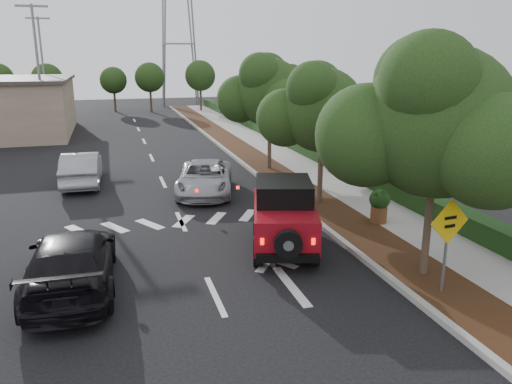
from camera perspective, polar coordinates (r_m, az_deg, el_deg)
name	(u,v)px	position (r m, az deg, el deg)	size (l,w,h in m)	color
ground	(215,296)	(12.70, -4.67, -11.78)	(120.00, 120.00, 0.00)	black
curb	(256,174)	(24.74, 0.04, 2.05)	(0.20, 70.00, 0.15)	#9E9B93
planting_strip	(275,173)	(25.03, 2.23, 2.16)	(1.80, 70.00, 0.12)	black
sidewalk	(311,171)	(25.69, 6.26, 2.42)	(2.00, 70.00, 0.12)	gray
hedge	(336,163)	(26.18, 9.12, 3.33)	(0.80, 70.00, 0.80)	black
transmission_tower	(181,106)	(59.93, -8.56, 9.69)	(7.00, 4.00, 28.00)	slate
street_tree_near	(423,277)	(14.37, 18.50, -9.21)	(3.80, 3.80, 5.92)	black
street_tree_mid	(319,205)	(20.09, 7.23, -1.47)	(3.20, 3.20, 5.32)	black
street_tree_far	(269,170)	(25.97, 1.53, 2.52)	(3.40, 3.40, 5.62)	black
light_pole_a	(47,141)	(37.78, -22.81, 5.39)	(2.00, 0.22, 9.00)	slate
light_pole_b	(49,121)	(49.71, -22.59, 7.55)	(2.00, 0.22, 9.00)	slate
red_jeep	(283,214)	(15.38, 3.15, -2.50)	(2.78, 4.29, 2.10)	black
silver_suv_ahead	(205,178)	(21.58, -5.87, 1.62)	(2.26, 4.89, 1.36)	#A0A1A8
black_suv_oncoming	(72,262)	(13.53, -20.33, -7.48)	(2.11, 5.18, 1.50)	black
silver_sedan_oncoming	(82,168)	(24.24, -19.30, 2.55)	(1.61, 4.61, 1.52)	#929599
parked_suv	(25,134)	(36.85, -24.94, 6.01)	(1.60, 3.99, 1.36)	#94979B
speed_hump_sign	(448,233)	(12.86, 21.10, -4.43)	(1.12, 0.14, 2.39)	slate
terracotta_planter	(379,202)	(17.85, 13.93, -1.15)	(0.72, 0.72, 1.25)	brown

